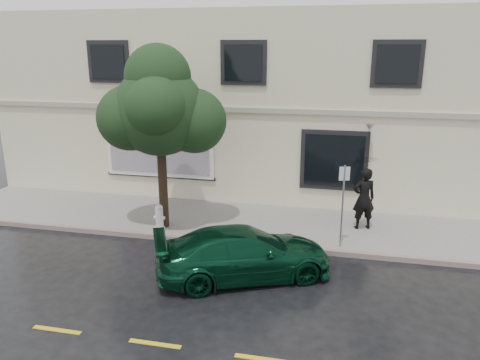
% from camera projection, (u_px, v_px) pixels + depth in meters
% --- Properties ---
extents(ground, '(90.00, 90.00, 0.00)m').
position_uv_depth(ground, '(205.00, 267.00, 12.67)').
color(ground, black).
rests_on(ground, ground).
extents(sidewalk, '(20.00, 3.50, 0.15)m').
position_uv_depth(sidewalk, '(233.00, 222.00, 15.70)').
color(sidewalk, gray).
rests_on(sidewalk, ground).
extents(curb, '(20.00, 0.18, 0.16)m').
position_uv_depth(curb, '(219.00, 242.00, 14.06)').
color(curb, gray).
rests_on(curb, ground).
extents(road_marking, '(19.00, 0.12, 0.01)m').
position_uv_depth(road_marking, '(155.00, 344.00, 9.39)').
color(road_marking, gold).
rests_on(road_marking, ground).
extents(building, '(20.00, 8.12, 7.00)m').
position_uv_depth(building, '(263.00, 100.00, 20.14)').
color(building, beige).
rests_on(building, ground).
extents(billboard, '(4.30, 0.16, 2.20)m').
position_uv_depth(billboard, '(159.00, 149.00, 17.38)').
color(billboard, white).
rests_on(billboard, ground).
extents(car, '(4.91, 3.69, 1.31)m').
position_uv_depth(car, '(244.00, 253.00, 11.96)').
color(car, '#083420').
rests_on(car, ground).
extents(pedestrian, '(0.84, 0.69, 1.99)m').
position_uv_depth(pedestrian, '(364.00, 199.00, 14.66)').
color(pedestrian, black).
rests_on(pedestrian, sidewalk).
extents(umbrella, '(1.21, 1.21, 0.69)m').
position_uv_depth(umbrella, '(367.00, 157.00, 14.29)').
color(umbrella, black).
rests_on(umbrella, pedestrian).
extents(street_tree, '(2.75, 2.75, 5.10)m').
position_uv_depth(street_tree, '(159.00, 111.00, 14.08)').
color(street_tree, '#332216').
rests_on(street_tree, sidewalk).
extents(fire_hydrant, '(0.35, 0.33, 0.86)m').
position_uv_depth(fire_hydrant, '(159.00, 218.00, 14.67)').
color(fire_hydrant, silver).
rests_on(fire_hydrant, sidewalk).
extents(sign_pole, '(0.29, 0.09, 2.43)m').
position_uv_depth(sign_pole, '(343.00, 198.00, 13.16)').
color(sign_pole, gray).
rests_on(sign_pole, sidewalk).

